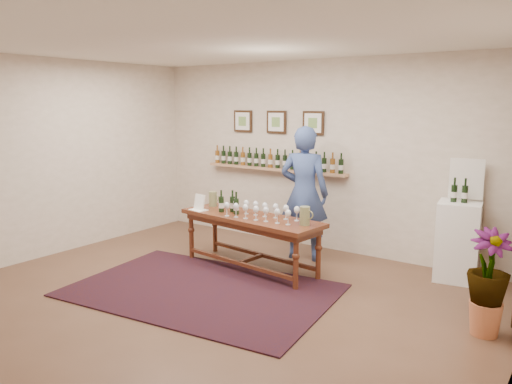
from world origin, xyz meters
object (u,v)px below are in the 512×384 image
Objects in this scene: display_pedestal at (458,241)px; potted_plant at (488,283)px; tasting_table at (251,224)px; person at (304,193)px.

potted_plant is at bearing -66.59° from display_pedestal.
potted_plant is (2.94, -0.28, -0.09)m from tasting_table.
person is at bearing -170.05° from display_pedestal.
tasting_table is at bearing 174.62° from potted_plant.
person reaches higher than display_pedestal.
tasting_table is 2.95m from potted_plant.
potted_plant is (0.61, -1.42, 0.02)m from display_pedestal.
person reaches higher than potted_plant.
potted_plant reaches higher than tasting_table.
person is (0.34, 0.79, 0.33)m from tasting_table.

